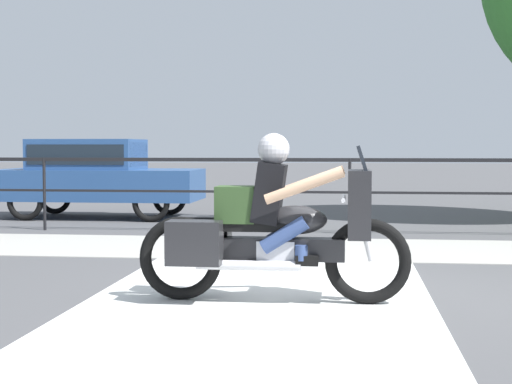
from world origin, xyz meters
TOP-DOWN VIEW (x-y plane):
  - ground_plane at (0.00, 0.00)m, footprint 120.00×120.00m
  - sidewalk_band at (0.00, 3.40)m, footprint 44.00×2.40m
  - crosswalk_band at (-0.82, -0.20)m, footprint 3.15×6.00m
  - fence_railing at (0.00, 5.28)m, footprint 36.00×0.05m
  - motorcycle at (-0.71, -0.35)m, footprint 2.47×0.76m
  - parked_car at (-5.00, 7.62)m, footprint 3.95×1.63m

SIDE VIEW (x-z plane):
  - ground_plane at x=0.00m, z-range 0.00..0.00m
  - crosswalk_band at x=-0.82m, z-range 0.00..0.01m
  - sidewalk_band at x=0.00m, z-range 0.00..0.01m
  - motorcycle at x=-0.71m, z-range -0.08..1.44m
  - parked_car at x=-5.00m, z-range 0.12..1.67m
  - fence_railing at x=0.00m, z-range 0.35..1.57m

